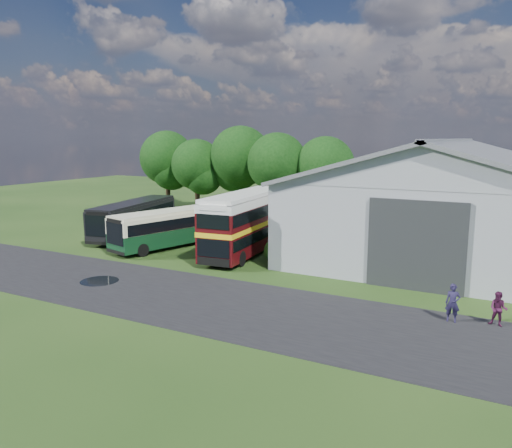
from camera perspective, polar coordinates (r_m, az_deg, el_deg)
The scene contains 17 objects.
ground at distance 31.81m, azimuth -11.68°, elevation -5.45°, with size 120.00×120.00×0.00m, color #1A3510.
asphalt_road at distance 27.75m, azimuth -10.87°, elevation -7.70°, with size 60.00×8.00×0.02m, color black.
puddle at distance 30.70m, azimuth -17.45°, elevation -6.27°, with size 2.20×2.20×0.01m, color black.
storage_shed at distance 39.92m, azimuth 21.14°, elevation 3.27°, with size 18.80×24.80×8.15m.
tree_left_a at distance 61.12m, azimuth -10.13°, elevation 7.44°, with size 6.46×6.46×9.12m.
tree_left_b at distance 57.37m, azimuth -6.79°, elevation 6.75°, with size 5.78×5.78×8.16m.
tree_mid at distance 55.73m, azimuth -1.78°, elevation 7.69°, with size 6.80×6.80×9.60m.
tree_right_a at distance 52.53m, azimuth 2.44°, elevation 7.01°, with size 6.26×6.26×8.83m.
tree_right_b at distance 51.32m, azimuth 7.89°, elevation 6.58°, with size 5.98×5.98×8.45m.
shrub_front at distance 33.73m, azimuth 2.32°, elevation -4.38°, with size 1.70×1.70×1.70m, color #194714.
shrub_mid at distance 35.49m, azimuth 3.74°, elevation -3.67°, with size 1.60×1.60×1.60m, color #194714.
shrub_back at distance 37.27m, azimuth 5.02°, elevation -3.03°, with size 1.80×1.80×1.80m, color #194714.
bus_green_single at distance 38.77m, azimuth -9.35°, elevation -0.33°, with size 4.92×10.62×2.85m.
bus_maroon_double at distance 35.75m, azimuth -1.11°, elevation 0.07°, with size 3.58×10.52×4.44m.
bus_dark_single at distance 43.61m, azimuth -13.76°, elevation 0.70°, with size 4.57×10.93×2.94m.
visitor_a at distance 24.51m, azimuth 21.56°, elevation -8.43°, with size 0.64×0.42×1.77m, color #1D1836.
visitor_b at distance 24.79m, azimuth 25.96°, elevation -8.78°, with size 0.76×0.60×1.57m, color #431533.
Camera 1 is at (19.87, -23.42, 8.28)m, focal length 35.00 mm.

